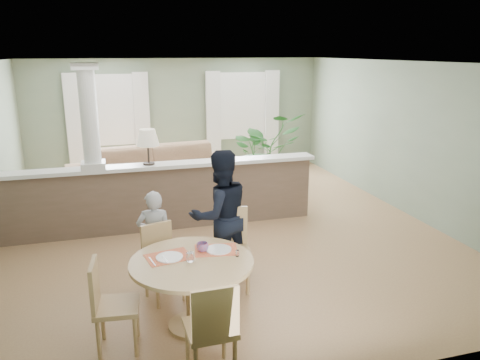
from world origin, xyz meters
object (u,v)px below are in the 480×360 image
object	(u,v)px
chair_far_man	(231,244)
child_person	(155,238)
dining_table	(192,274)
man_person	(220,215)
sofa	(156,173)
houseplant	(265,152)
chair_far_boy	(161,258)
chair_side	(108,302)
chair_near	(212,327)

from	to	relation	value
chair_far_man	child_person	size ratio (longest dim) A/B	0.82
dining_table	man_person	size ratio (longest dim) A/B	0.76
sofa	houseplant	bearing A→B (deg)	-9.85
houseplant	dining_table	bearing A→B (deg)	-117.24
dining_table	chair_far_man	world-z (taller)	chair_far_man
sofa	chair_far_boy	size ratio (longest dim) A/B	3.75
chair_far_man	man_person	xyz separation A→B (m)	(-0.07, 0.26, 0.30)
chair_far_man	man_person	size ratio (longest dim) A/B	0.59
chair_far_boy	child_person	bearing A→B (deg)	77.03
dining_table	chair_far_man	distance (m)	1.02
dining_table	chair_far_man	size ratio (longest dim) A/B	1.29
dining_table	chair_side	bearing A→B (deg)	-169.77
chair_side	sofa	bearing A→B (deg)	-5.05
sofa	chair_near	size ratio (longest dim) A/B	3.49
dining_table	chair_far_man	xyz separation A→B (m)	(0.63, 0.79, -0.07)
chair_far_man	sofa	bearing A→B (deg)	107.92
man_person	chair_side	bearing A→B (deg)	28.60
man_person	sofa	bearing A→B (deg)	-95.26
chair_side	chair_near	bearing A→B (deg)	-123.22
sofa	chair_side	world-z (taller)	sofa
chair_near	man_person	size ratio (longest dim) A/B	0.57
dining_table	child_person	distance (m)	1.16
chair_far_man	chair_side	bearing A→B (deg)	-136.79
chair_near	dining_table	bearing A→B (deg)	-90.74
chair_far_boy	chair_far_man	size ratio (longest dim) A/B	0.90
dining_table	child_person	world-z (taller)	child_person
houseplant	man_person	bearing A→B (deg)	-117.02
chair_far_boy	chair_side	size ratio (longest dim) A/B	0.96
dining_table	chair_near	distance (m)	0.87
chair_near	child_person	world-z (taller)	child_person
dining_table	chair_side	world-z (taller)	chair_side
chair_near	chair_side	bearing A→B (deg)	-41.14
sofa	chair_near	world-z (taller)	sofa
chair_far_man	chair_near	size ratio (longest dim) A/B	1.03
houseplant	child_person	distance (m)	4.42
chair_near	man_person	xyz separation A→B (m)	(0.54, 1.92, 0.32)
chair_side	man_person	world-z (taller)	man_person
child_person	sofa	bearing A→B (deg)	-85.16
chair_far_man	man_person	distance (m)	0.40
sofa	chair_far_boy	distance (m)	4.07
houseplant	man_person	world-z (taller)	man_person
chair_far_boy	chair_far_man	bearing A→B (deg)	-14.59
chair_far_boy	man_person	bearing A→B (deg)	3.38
man_person	child_person	bearing A→B (deg)	-16.99
chair_far_boy	chair_far_man	world-z (taller)	chair_far_man
houseplant	chair_far_man	world-z (taller)	houseplant
sofa	chair_far_man	distance (m)	4.04
chair_far_boy	chair_near	xyz separation A→B (m)	(0.26, -1.62, 0.04)
man_person	houseplant	bearing A→B (deg)	-128.88
child_person	chair_far_man	bearing A→B (deg)	170.59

